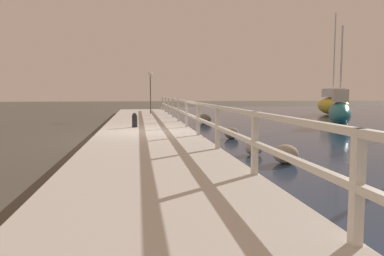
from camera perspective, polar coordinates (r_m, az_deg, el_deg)
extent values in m
plane|color=#4C473D|center=(13.42, -6.88, -1.72)|extent=(120.00, 120.00, 0.00)
cube|color=beige|center=(13.41, -6.89, -1.11)|extent=(3.43, 36.00, 0.29)
cube|color=silver|center=(3.67, 23.86, -8.27)|extent=(0.10, 0.10, 1.06)
cube|color=silver|center=(6.31, 9.55, -2.30)|extent=(0.10, 0.10, 1.06)
cube|color=silver|center=(9.14, 3.92, 0.13)|extent=(0.10, 0.10, 1.06)
cube|color=silver|center=(12.03, 0.97, 1.40)|extent=(0.10, 0.10, 1.06)
cube|color=silver|center=(14.94, -0.84, 2.18)|extent=(0.10, 0.10, 1.06)
cube|color=silver|center=(17.86, -2.06, 2.70)|extent=(0.10, 0.10, 1.06)
cube|color=silver|center=(20.79, -2.93, 3.08)|extent=(0.10, 0.10, 1.06)
cube|color=silver|center=(23.72, -3.59, 3.36)|extent=(0.10, 0.10, 1.06)
cube|color=silver|center=(26.66, -4.11, 3.58)|extent=(0.10, 0.10, 1.06)
cube|color=silver|center=(29.59, -4.52, 3.76)|extent=(0.10, 0.10, 1.06)
cube|color=silver|center=(13.46, -0.03, 3.91)|extent=(0.09, 32.50, 0.08)
cube|color=silver|center=(13.48, -0.03, 1.84)|extent=(0.09, 32.50, 0.08)
ellipsoid|color=gray|center=(9.04, 14.08, -3.88)|extent=(0.60, 0.54, 0.45)
ellipsoid|color=#666056|center=(20.20, 2.02, 1.44)|extent=(0.70, 0.63, 0.53)
ellipsoid|color=gray|center=(10.09, 9.43, -3.11)|extent=(0.46, 0.42, 0.35)
ellipsoid|color=slate|center=(13.52, 6.08, -0.80)|extent=(0.54, 0.48, 0.40)
cylinder|color=black|center=(14.99, -8.72, 0.95)|extent=(0.21, 0.21, 0.44)
sphere|color=black|center=(14.97, -8.74, 1.93)|extent=(0.19, 0.19, 0.19)
cylinder|color=#514C47|center=(24.60, -6.35, 5.02)|extent=(0.07, 0.07, 2.44)
sphere|color=beige|center=(24.63, -6.38, 8.19)|extent=(0.29, 0.29, 0.29)
ellipsoid|color=#1E707A|center=(20.47, 21.55, 2.05)|extent=(2.62, 4.24, 1.18)
cube|color=beige|center=(20.44, 21.64, 4.60)|extent=(1.11, 1.35, 0.64)
cylinder|color=silver|center=(20.49, 21.80, 9.03)|extent=(0.09, 0.09, 3.81)
ellipsoid|color=gold|center=(29.99, 20.63, 3.16)|extent=(1.48, 4.16, 1.31)
cube|color=silver|center=(29.97, 20.69, 5.03)|extent=(1.01, 1.76, 0.64)
cylinder|color=silver|center=(30.10, 20.87, 10.29)|extent=(0.09, 0.09, 6.17)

